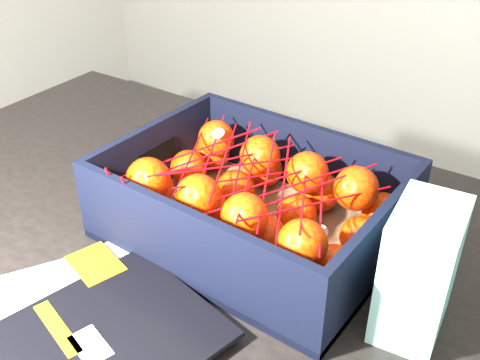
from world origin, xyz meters
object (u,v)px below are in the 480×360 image
Objects in this scene: magazine_stack at (63,331)px; retail_carton at (419,271)px; table at (186,284)px; produce_crate at (252,213)px.

magazine_stack is 2.27× the size of retail_carton.
table is 0.26m from magazine_stack.
produce_crate is 2.39× the size of retail_carton.
magazine_stack is (0.02, -0.23, 0.11)m from table.
produce_crate is at bearing 165.37° from retail_carton.
produce_crate reaches higher than table.
retail_carton reaches higher than magazine_stack.
table is 3.16× the size of produce_crate.
table is 0.38m from retail_carton.
retail_carton is (0.32, 0.26, 0.07)m from magazine_stack.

